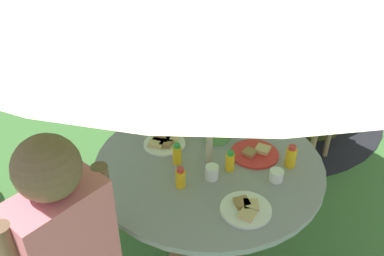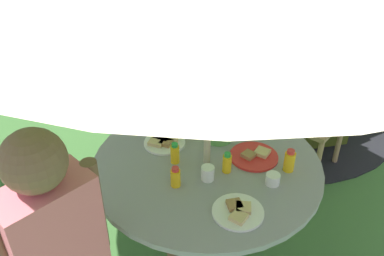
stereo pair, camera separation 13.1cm
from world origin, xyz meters
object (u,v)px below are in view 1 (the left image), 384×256
Objects in this scene: wooden_chair at (303,97)px; juice_bottle_center_front at (187,122)px; plate_back_edge at (255,153)px; cup_far at (212,172)px; juice_bottle_near_left at (181,178)px; child_in_pink_shirt at (66,245)px; juice_bottle_far_left at (230,161)px; dome_tent at (271,26)px; juice_bottle_far_right at (291,157)px; plate_front_edge at (164,142)px; cup_near at (276,175)px; snack_bowl at (218,132)px; juice_bottle_near_right at (177,154)px; plate_center_back at (246,209)px; child_in_grey_shirt at (154,67)px; garden_table at (208,187)px.

wooden_chair is 8.86× the size of juice_bottle_center_front.
cup_far is at bearing -155.41° from plate_back_edge.
juice_bottle_near_left is at bearing -107.08° from juice_bottle_center_front.
child_in_pink_shirt is 11.92× the size of juice_bottle_far_left.
dome_tent is 1.86m from juice_bottle_far_right.
juice_bottle_center_front reaches higher than plate_front_edge.
juice_bottle_far_left is at bearing 145.63° from cup_near.
wooden_chair reaches higher than snack_bowl.
juice_bottle_center_front is (0.67, 0.82, -0.06)m from child_in_pink_shirt.
snack_bowl is 0.20m from juice_bottle_center_front.
juice_bottle_near_right is at bearing -129.86° from dome_tent.
juice_bottle_near_left reaches higher than plate_center_back.
juice_bottle_near_left is (0.01, -0.36, 0.04)m from plate_front_edge.
cup_near is (0.46, -0.07, -0.02)m from juice_bottle_near_left.
plate_center_back is 0.30m from juice_bottle_far_left.
child_in_grey_shirt reaches higher than wooden_chair.
juice_bottle_near_left is at bearing -173.56° from cup_far.
juice_bottle_near_right is at bearing -95.03° from wooden_chair.
wooden_chair reaches higher than cup_near.
dome_tent reaches higher than plate_center_back.
child_in_grey_shirt is at bearing 83.77° from plate_front_edge.
plate_back_edge is at bearing -81.41° from wooden_chair.
wooden_chair is 13.91× the size of cup_near.
garden_table is 0.89× the size of child_in_pink_shirt.
child_in_pink_shirt is 0.87m from plate_front_edge.
juice_bottle_far_right is (0.58, 0.01, 0.01)m from juice_bottle_near_left.
wooden_chair is at bearing 39.82° from garden_table.
child_in_grey_shirt reaches higher than plate_front_edge.
cup_near is at bearing -8.94° from juice_bottle_near_left.
child_in_pink_shirt is (-0.70, -0.50, 0.29)m from garden_table.
juice_bottle_center_front reaches higher than snack_bowl.
juice_bottle_center_front is at bearing 131.84° from plate_back_edge.
child_in_grey_shirt is at bearing 97.81° from plate_center_back.
snack_bowl is at bearing -94.23° from wooden_chair.
juice_bottle_near_left is 0.16m from cup_far.
child_in_grey_shirt reaches higher than plate_center_back.
wooden_chair is 1.38m from plate_front_edge.
plate_front_edge is 0.38m from cup_far.
plate_back_edge is (0.26, -0.01, 0.19)m from garden_table.
plate_center_back reaches higher than garden_table.
dome_tent reaches higher than child_in_pink_shirt.
cup_far is (0.14, -0.16, -0.02)m from juice_bottle_near_right.
plate_center_back is 3.20× the size of cup_far.
plate_back_edge is (-0.78, -1.61, -0.07)m from dome_tent.
juice_bottle_center_front is (-0.10, 0.71, 0.04)m from plate_center_back.
garden_table is 0.48m from juice_bottle_far_right.
cup_near reaches higher than garden_table.
plate_front_edge is at bearing 117.00° from cup_far.
dome_tent is 9.11× the size of plate_back_edge.
juice_bottle_far_right reaches higher than snack_bowl.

